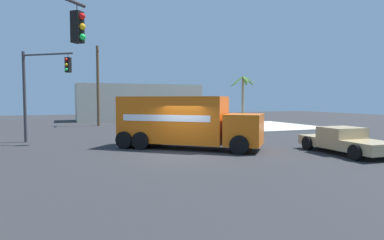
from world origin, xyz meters
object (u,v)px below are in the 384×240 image
object	(u,v)px
delivery_truck	(184,122)
utility_pole	(98,85)
pickup_tan	(344,140)
palm_tree_far	(243,90)
traffic_light_primary	(6,49)
traffic_light_secondary	(39,83)

from	to	relation	value
delivery_truck	utility_pole	world-z (taller)	utility_pole
pickup_tan	palm_tree_far	bearing A→B (deg)	75.66
delivery_truck	traffic_light_primary	xyz separation A→B (m)	(-7.76, -9.10, 2.46)
utility_pole	delivery_truck	bearing A→B (deg)	-81.31
pickup_tan	palm_tree_far	size ratio (longest dim) A/B	1.00
delivery_truck	traffic_light_secondary	world-z (taller)	traffic_light_secondary
traffic_light_secondary	pickup_tan	size ratio (longest dim) A/B	1.13
traffic_light_primary	pickup_tan	size ratio (longest dim) A/B	1.11
traffic_light_primary	traffic_light_secondary	xyz separation A→B (m)	(-0.17, 14.91, -0.10)
delivery_truck	palm_tree_far	xyz separation A→B (m)	(11.94, 13.69, 2.28)
delivery_truck	utility_pole	xyz separation A→B (m)	(-2.89, 18.91, 2.87)
palm_tree_far	traffic_light_primary	bearing A→B (deg)	-130.83
traffic_light_secondary	utility_pole	bearing A→B (deg)	69.00
traffic_light_secondary	pickup_tan	world-z (taller)	traffic_light_secondary
traffic_light_primary	traffic_light_secondary	size ratio (longest dim) A/B	0.98
pickup_tan	utility_pole	distance (m)	26.11
traffic_light_primary	utility_pole	world-z (taller)	utility_pole
traffic_light_primary	traffic_light_secondary	world-z (taller)	traffic_light_primary
delivery_truck	traffic_light_secondary	xyz separation A→B (m)	(-7.92, 5.80, 2.36)
traffic_light_secondary	palm_tree_far	size ratio (longest dim) A/B	1.13
traffic_light_primary	pickup_tan	xyz separation A→B (m)	(14.95, 4.22, -3.29)
delivery_truck	pickup_tan	world-z (taller)	delivery_truck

